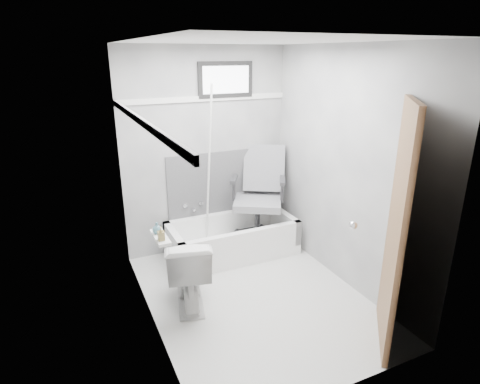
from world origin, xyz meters
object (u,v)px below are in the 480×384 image
office_chair (258,196)px  soap_bottle_a (161,234)px  soap_bottle_b (157,228)px  door (452,239)px  bathtub (232,238)px  toilet (188,270)px

office_chair → soap_bottle_a: bearing=-111.2°
soap_bottle_b → soap_bottle_a: bearing=-90.0°
office_chair → door: 2.30m
door → office_chair: bearing=101.8°
bathtub → toilet: (-0.79, -0.75, 0.15)m
office_chair → bathtub: bearing=-146.1°
door → toilet: bearing=137.6°
door → soap_bottle_b: size_ratio=20.91×
toilet → door: 2.26m
toilet → soap_bottle_b: size_ratio=7.65×
door → soap_bottle_a: (-1.92, 1.07, -0.03)m
toilet → door: (1.60, -1.46, 0.64)m
door → soap_bottle_a: door is taller
bathtub → soap_bottle_a: (-1.11, -1.14, 0.76)m
bathtub → toilet: bearing=-136.5°
soap_bottle_a → soap_bottle_b: bearing=90.0°
toilet → door: bearing=151.8°
office_chair → soap_bottle_b: office_chair is taller
soap_bottle_b → door: bearing=-32.3°
bathtub → soap_bottle_a: size_ratio=13.01×
office_chair → door: door is taller
toilet → soap_bottle_b: soap_bottle_b is taller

